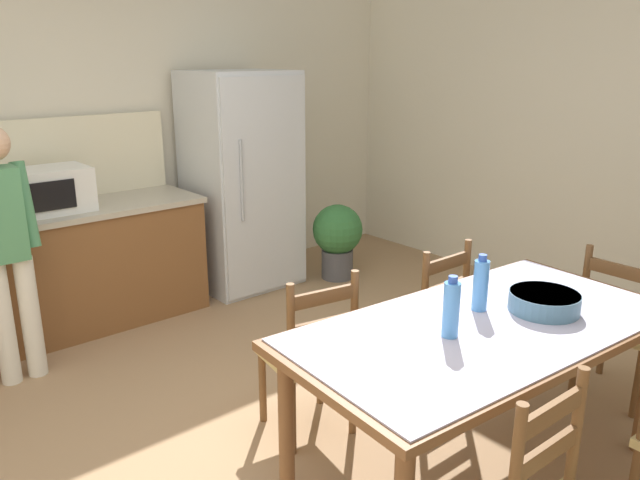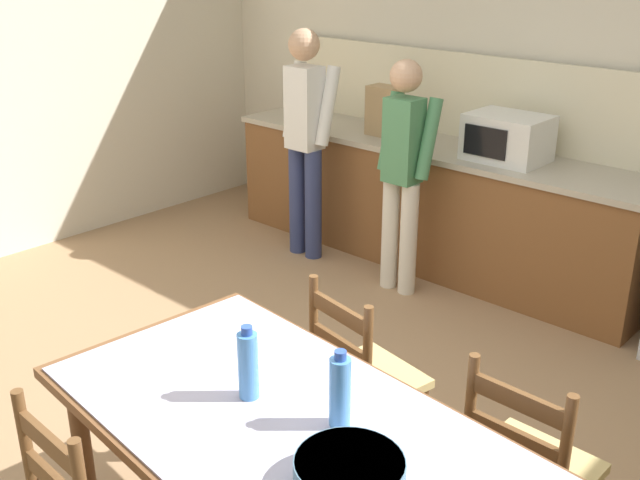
{
  "view_description": "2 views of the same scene",
  "coord_description": "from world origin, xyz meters",
  "px_view_note": "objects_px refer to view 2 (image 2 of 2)",
  "views": [
    {
      "loc": [
        -1.53,
        -2.14,
        1.93
      ],
      "look_at": [
        0.47,
        0.2,
        1.01
      ],
      "focal_mm": 35.0,
      "sensor_mm": 36.0,
      "label": 1
    },
    {
      "loc": [
        2.09,
        -2.1,
        2.24
      ],
      "look_at": [
        0.05,
        0.12,
        1.02
      ],
      "focal_mm": 42.0,
      "sensor_mm": 36.0,
      "label": 2
    }
  ],
  "objects_px": {
    "bottle_near_centre": "(248,365)",
    "chair_side_far_left": "(362,379)",
    "microwave": "(507,138)",
    "dining_table": "(294,448)",
    "person_at_sink": "(306,133)",
    "chair_side_far_right": "(527,471)",
    "serving_bowl": "(349,472)",
    "paper_bag": "(384,111)",
    "person_at_counter": "(403,166)",
    "bottle_off_centre": "(340,391)"
  },
  "relations": [
    {
      "from": "chair_side_far_left",
      "to": "person_at_sink",
      "type": "relative_size",
      "value": 0.54
    },
    {
      "from": "person_at_sink",
      "to": "microwave",
      "type": "bearing_deg",
      "value": -69.5
    },
    {
      "from": "paper_bag",
      "to": "chair_side_far_right",
      "type": "xyz_separation_m",
      "value": [
        2.38,
        -2.17,
        -0.63
      ]
    },
    {
      "from": "serving_bowl",
      "to": "person_at_sink",
      "type": "relative_size",
      "value": 0.19
    },
    {
      "from": "dining_table",
      "to": "bottle_near_centre",
      "type": "distance_m",
      "value": 0.31
    },
    {
      "from": "chair_side_far_left",
      "to": "person_at_counter",
      "type": "distance_m",
      "value": 1.92
    },
    {
      "from": "bottle_near_centre",
      "to": "chair_side_far_left",
      "type": "distance_m",
      "value": 0.91
    },
    {
      "from": "dining_table",
      "to": "person_at_counter",
      "type": "distance_m",
      "value": 2.74
    },
    {
      "from": "dining_table",
      "to": "bottle_off_centre",
      "type": "relative_size",
      "value": 7.09
    },
    {
      "from": "chair_side_far_right",
      "to": "person_at_counter",
      "type": "distance_m",
      "value": 2.5
    },
    {
      "from": "serving_bowl",
      "to": "person_at_sink",
      "type": "bearing_deg",
      "value": 135.68
    },
    {
      "from": "chair_side_far_left",
      "to": "serving_bowl",
      "type": "bearing_deg",
      "value": 137.49
    },
    {
      "from": "microwave",
      "to": "dining_table",
      "type": "bearing_deg",
      "value": -72.7
    },
    {
      "from": "microwave",
      "to": "bottle_off_centre",
      "type": "relative_size",
      "value": 1.85
    },
    {
      "from": "microwave",
      "to": "person_at_counter",
      "type": "distance_m",
      "value": 0.7
    },
    {
      "from": "serving_bowl",
      "to": "chair_side_far_right",
      "type": "distance_m",
      "value": 0.92
    },
    {
      "from": "paper_bag",
      "to": "serving_bowl",
      "type": "relative_size",
      "value": 1.12
    },
    {
      "from": "chair_side_far_right",
      "to": "chair_side_far_left",
      "type": "xyz_separation_m",
      "value": [
        -0.83,
        0.07,
        0.0
      ]
    },
    {
      "from": "dining_table",
      "to": "person_at_sink",
      "type": "relative_size",
      "value": 1.14
    },
    {
      "from": "person_at_counter",
      "to": "paper_bag",
      "type": "bearing_deg",
      "value": 47.7
    },
    {
      "from": "serving_bowl",
      "to": "chair_side_far_right",
      "type": "xyz_separation_m",
      "value": [
        0.16,
        0.82,
        -0.4
      ]
    },
    {
      "from": "bottle_off_centre",
      "to": "serving_bowl",
      "type": "relative_size",
      "value": 0.84
    },
    {
      "from": "dining_table",
      "to": "bottle_near_centre",
      "type": "xyz_separation_m",
      "value": [
        -0.23,
        0.02,
        0.21
      ]
    },
    {
      "from": "paper_bag",
      "to": "dining_table",
      "type": "height_order",
      "value": "paper_bag"
    },
    {
      "from": "person_at_sink",
      "to": "bottle_near_centre",
      "type": "bearing_deg",
      "value": -139.86
    },
    {
      "from": "serving_bowl",
      "to": "person_at_sink",
      "type": "height_order",
      "value": "person_at_sink"
    },
    {
      "from": "chair_side_far_left",
      "to": "person_at_sink",
      "type": "bearing_deg",
      "value": -30.45
    },
    {
      "from": "chair_side_far_left",
      "to": "person_at_counter",
      "type": "relative_size",
      "value": 0.58
    },
    {
      "from": "chair_side_far_right",
      "to": "dining_table",
      "type": "bearing_deg",
      "value": 57.34
    },
    {
      "from": "microwave",
      "to": "person_at_sink",
      "type": "height_order",
      "value": "person_at_sink"
    },
    {
      "from": "dining_table",
      "to": "chair_side_far_left",
      "type": "height_order",
      "value": "chair_side_far_left"
    },
    {
      "from": "microwave",
      "to": "chair_side_far_left",
      "type": "xyz_separation_m",
      "value": [
        0.55,
        -2.11,
        -0.6
      ]
    },
    {
      "from": "microwave",
      "to": "dining_table",
      "type": "relative_size",
      "value": 0.26
    },
    {
      "from": "chair_side_far_left",
      "to": "person_at_counter",
      "type": "bearing_deg",
      "value": -47.98
    },
    {
      "from": "person_at_sink",
      "to": "serving_bowl",
      "type": "bearing_deg",
      "value": -134.32
    },
    {
      "from": "paper_bag",
      "to": "person_at_sink",
      "type": "xyz_separation_m",
      "value": [
        -0.33,
        -0.49,
        -0.13
      ]
    },
    {
      "from": "person_at_sink",
      "to": "person_at_counter",
      "type": "height_order",
      "value": "person_at_sink"
    },
    {
      "from": "dining_table",
      "to": "bottle_near_centre",
      "type": "height_order",
      "value": "bottle_near_centre"
    },
    {
      "from": "bottle_near_centre",
      "to": "chair_side_far_right",
      "type": "bearing_deg",
      "value": 44.8
    },
    {
      "from": "microwave",
      "to": "bottle_off_centre",
      "type": "distance_m",
      "value": 2.97
    },
    {
      "from": "chair_side_far_right",
      "to": "paper_bag",
      "type": "bearing_deg",
      "value": -41.45
    },
    {
      "from": "person_at_sink",
      "to": "chair_side_far_right",
      "type": "bearing_deg",
      "value": -121.73
    },
    {
      "from": "microwave",
      "to": "dining_table",
      "type": "height_order",
      "value": "microwave"
    },
    {
      "from": "serving_bowl",
      "to": "chair_side_far_left",
      "type": "relative_size",
      "value": 0.35
    },
    {
      "from": "paper_bag",
      "to": "chair_side_far_left",
      "type": "distance_m",
      "value": 2.69
    },
    {
      "from": "microwave",
      "to": "person_at_sink",
      "type": "bearing_deg",
      "value": -159.5
    },
    {
      "from": "dining_table",
      "to": "chair_side_far_right",
      "type": "bearing_deg",
      "value": 56.5
    },
    {
      "from": "paper_bag",
      "to": "bottle_off_centre",
      "type": "height_order",
      "value": "paper_bag"
    },
    {
      "from": "microwave",
      "to": "person_at_counter",
      "type": "height_order",
      "value": "person_at_counter"
    },
    {
      "from": "dining_table",
      "to": "serving_bowl",
      "type": "distance_m",
      "value": 0.36
    }
  ]
}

